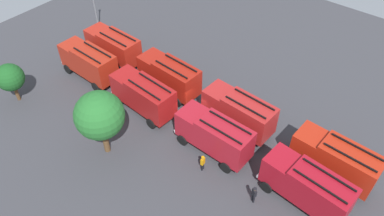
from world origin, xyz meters
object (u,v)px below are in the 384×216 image
Objects in this scene: fire_truck_5 at (214,134)px; firefighter_2 at (254,194)px; traffic_cone_0 at (202,105)px; fire_truck_7 at (89,62)px; fire_truck_6 at (143,94)px; firefighter_0 at (160,64)px; tree_2 at (99,116)px; firefighter_1 at (148,87)px; firefighter_4 at (203,163)px; tree_3 at (10,78)px; fire_truck_4 at (307,185)px; fire_truck_0 at (335,159)px; fire_truck_2 at (169,75)px; fire_truck_1 at (239,111)px; fire_truck_3 at (113,46)px; firefighter_3 at (158,55)px; lamppost at (94,3)px.

firefighter_2 is at bearing 158.80° from fire_truck_5.
fire_truck_7 is at bearing 16.91° from traffic_cone_0.
fire_truck_6 is 6.76m from firefighter_0.
firefighter_2 is 0.27× the size of tree_2.
fire_truck_5 is 4.00× the size of firefighter_1.
firefighter_1 is 11.29m from firefighter_4.
firefighter_4 is at bearing 118.90° from firefighter_2.
firefighter_1 is at bearing 103.60° from firefighter_2.
firefighter_1 is 13.73m from tree_3.
fire_truck_4 is 8.64m from firefighter_4.
fire_truck_7 is at bearing -30.28° from firefighter_1.
fire_truck_7 is 9.72× the size of traffic_cone_0.
fire_truck_0 is at bearing -149.81° from firefighter_4.
tree_3 reaches higher than firefighter_0.
tree_3 is (25.67, 4.96, 1.93)m from firefighter_2.
traffic_cone_0 is (9.98, -6.14, -0.64)m from firefighter_2.
tree_2 is (-1.02, 5.93, 2.29)m from fire_truck_6.
fire_truck_2 is 2.56m from firefighter_1.
fire_truck_7 is at bearing 11.11° from fire_truck_0.
fire_truck_4 is (0.64, 3.87, 0.00)m from fire_truck_0.
fire_truck_1 is (9.31, 0.32, 0.00)m from fire_truck_0.
fire_truck_7 is (-0.16, 3.72, 0.00)m from fire_truck_3.
fire_truck_0 is at bearing -170.31° from fire_truck_7.
tree_2 reaches higher than fire_truck_4.
tree_3 is at bearing 7.55° from firefighter_4.
fire_truck_7 is at bearing -115.49° from firefighter_3.
fire_truck_4 is at bearing -158.81° from tree_2.
firefighter_4 is at bearing -112.76° from firefighter_0.
lamppost reaches higher than firefighter_2.
fire_truck_0 is 7.47m from firefighter_2.
fire_truck_0 is 1.00× the size of fire_truck_2.
fire_truck_7 reaches higher than firefighter_0.
fire_truck_2 is 4.33× the size of firefighter_3.
fire_truck_2 is at bearing -154.94° from fire_truck_7.
firefighter_2 reaches higher than firefighter_4.
firefighter_4 is (-17.50, 2.33, -1.21)m from fire_truck_7.
fire_truck_7 is 22.76m from firefighter_2.
fire_truck_4 is (-17.32, 3.52, 0.00)m from fire_truck_2.
fire_truck_3 is 7.50m from firefighter_1.
fire_truck_3 is at bearing 0.53° from traffic_cone_0.
firefighter_2 is (-5.62, 6.08, -1.14)m from fire_truck_1.
traffic_cone_0 is (4.32, -3.85, -1.78)m from fire_truck_5.
fire_truck_4 is at bearing 164.51° from traffic_cone_0.
firefighter_1 reaches higher than firefighter_0.
fire_truck_0 is 31.49m from tree_3.
fire_truck_6 is at bearing 155.04° from lamppost.
tree_3 is 14.84m from lamppost.
fire_truck_4 is 25.66m from fire_truck_7.
firefighter_3 is (3.15, -4.90, -0.08)m from firefighter_1.
fire_truck_1 is 3.79m from fire_truck_5.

